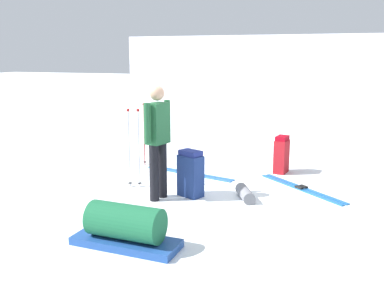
% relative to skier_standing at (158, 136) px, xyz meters
% --- Properties ---
extents(ground_plane, '(80.00, 80.00, 0.00)m').
position_rel_skier_standing_xyz_m(ground_plane, '(0.23, 0.82, -0.95)').
color(ground_plane, white).
extents(distant_snow_ridge, '(14.88, 5.49, 3.22)m').
position_rel_skier_standing_xyz_m(distant_snow_ridge, '(-2.60, 20.22, 0.66)').
color(distant_snow_ridge, white).
rests_on(distant_snow_ridge, ground_plane).
extents(skier_standing, '(0.29, 0.56, 1.70)m').
position_rel_skier_standing_xyz_m(skier_standing, '(0.00, 0.00, 0.00)').
color(skier_standing, black).
rests_on(skier_standing, ground_plane).
extents(ski_pair_near, '(1.49, 1.31, 0.05)m').
position_rel_skier_standing_xyz_m(ski_pair_near, '(1.97, 1.23, -0.94)').
color(ski_pair_near, '#1F5EA5').
rests_on(ski_pair_near, ground_plane).
extents(ski_pair_far, '(1.79, 0.58, 0.05)m').
position_rel_skier_standing_xyz_m(ski_pair_far, '(-0.06, 1.45, -0.94)').
color(ski_pair_far, '#2B62AD').
rests_on(ski_pair_far, ground_plane).
extents(backpack_large_dark, '(0.43, 0.36, 0.72)m').
position_rel_skier_standing_xyz_m(backpack_large_dark, '(0.41, 0.28, -0.60)').
color(backpack_large_dark, navy).
rests_on(backpack_large_dark, ground_plane).
extents(backpack_bright, '(0.25, 0.36, 0.69)m').
position_rel_skier_standing_xyz_m(backpack_bright, '(1.50, 2.12, -0.62)').
color(backpack_bright, '#A2161D').
rests_on(backpack_bright, ground_plane).
extents(ski_poles_planted_near, '(0.22, 0.12, 1.29)m').
position_rel_skier_standing_xyz_m(ski_poles_planted_near, '(-0.62, 0.41, -0.24)').
color(ski_poles_planted_near, '#B6B8C7').
rests_on(ski_poles_planted_near, ground_plane).
extents(ski_poles_planted_far, '(0.18, 0.10, 1.23)m').
position_rel_skier_standing_xyz_m(ski_poles_planted_far, '(-1.05, 1.78, -0.27)').
color(ski_poles_planted_far, maroon).
rests_on(ski_poles_planted_far, ground_plane).
extents(gear_sled, '(1.25, 0.48, 0.49)m').
position_rel_skier_standing_xyz_m(gear_sled, '(0.34, -1.63, -0.73)').
color(gear_sled, '#1F4792').
rests_on(gear_sled, ground_plane).
extents(sleeping_mat_rolled, '(0.41, 0.57, 0.18)m').
position_rel_skier_standing_xyz_m(sleeping_mat_rolled, '(1.23, 0.42, -0.86)').
color(sleeping_mat_rolled, slate).
rests_on(sleeping_mat_rolled, ground_plane).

